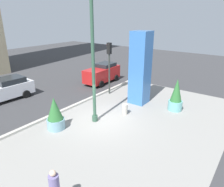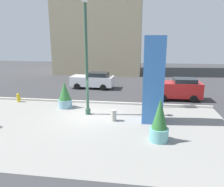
% 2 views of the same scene
% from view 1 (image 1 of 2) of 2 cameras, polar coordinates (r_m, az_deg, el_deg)
% --- Properties ---
extents(ground_plane, '(60.00, 60.00, 0.00)m').
position_cam_1_polar(ground_plane, '(16.40, -13.76, -3.36)').
color(ground_plane, '#38383A').
extents(plaza_pavement, '(18.00, 10.00, 0.02)m').
position_cam_1_polar(plaza_pavement, '(12.79, 4.24, -9.96)').
color(plaza_pavement, gray).
rests_on(plaza_pavement, ground_plane).
extents(curb_strip, '(18.00, 0.24, 0.16)m').
position_cam_1_polar(curb_strip, '(15.75, -11.70, -3.90)').
color(curb_strip, '#B7B2A8').
rests_on(curb_strip, ground_plane).
extents(lamp_post, '(0.44, 0.44, 7.73)m').
position_cam_1_polar(lamp_post, '(12.55, -5.10, 8.02)').
color(lamp_post, '#335642').
rests_on(lamp_post, ground_plane).
extents(art_pillar_blue, '(1.28, 1.28, 5.43)m').
position_cam_1_polar(art_pillar_blue, '(15.94, 7.62, 6.70)').
color(art_pillar_blue, '#3870BC').
rests_on(art_pillar_blue, ground_plane).
extents(potted_plant_near_left, '(1.00, 1.00, 2.34)m').
position_cam_1_polar(potted_plant_near_left, '(15.60, 16.92, -0.76)').
color(potted_plant_near_left, '#6BB2B2').
rests_on(potted_plant_near_left, ground_plane).
extents(potted_plant_by_pillar, '(1.06, 1.06, 2.01)m').
position_cam_1_polar(potted_plant_by_pillar, '(12.98, -15.13, -5.50)').
color(potted_plant_by_pillar, '#7AA8B7').
rests_on(potted_plant_by_pillar, ground_plane).
extents(concrete_bollard, '(0.36, 0.36, 0.75)m').
position_cam_1_polar(concrete_bollard, '(14.57, 3.51, -4.27)').
color(concrete_bollard, '#B2ADA3').
rests_on(concrete_bollard, ground_plane).
extents(traffic_light_far_side, '(0.28, 0.42, 4.37)m').
position_cam_1_polar(traffic_light_far_side, '(17.65, -0.77, 9.06)').
color(traffic_light_far_side, '#333833').
rests_on(traffic_light_far_side, ground_plane).
extents(car_curb_east, '(4.60, 2.27, 1.72)m').
position_cam_1_polar(car_curb_east, '(18.97, -27.18, 0.97)').
color(car_curb_east, silver).
rests_on(car_curb_east, ground_plane).
extents(car_far_lane, '(4.14, 2.03, 1.90)m').
position_cam_1_polar(car_far_lane, '(21.31, -2.64, 5.51)').
color(car_far_lane, red).
rests_on(car_far_lane, ground_plane).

